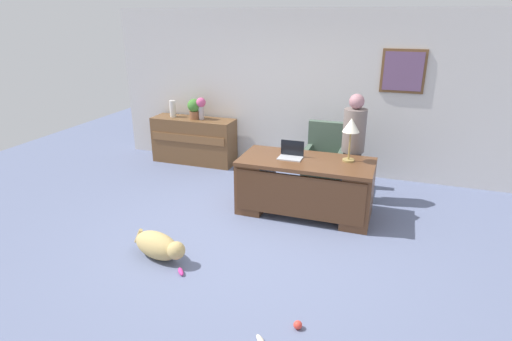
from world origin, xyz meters
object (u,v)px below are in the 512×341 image
dog_toy_plush (181,272)px  person_standing (353,148)px  credenza (194,140)px  vase_empty (173,109)px  dog_lying (159,246)px  laptop (291,154)px  dog_toy_ball (298,325)px  vase_with_flowers (201,106)px  dog_toy_bone (261,341)px  potted_plant (194,108)px  desk_lamp (351,128)px  desk (305,185)px  armchair (325,160)px

dog_toy_plush → person_standing: bearing=60.2°
credenza → vase_empty: size_ratio=5.10×
dog_lying → laptop: laptop is taller
dog_toy_ball → person_standing: bearing=88.8°
laptop → vase_with_flowers: bearing=145.6°
vase_empty → dog_toy_bone: (3.04, -3.97, -0.95)m
dog_lying → vase_with_flowers: 3.36m
person_standing → dog_toy_bone: 3.30m
potted_plant → dog_toy_ball: 4.76m
person_standing → dog_lying: size_ratio=2.05×
dog_toy_ball → dog_toy_bone: dog_toy_ball is taller
desk_lamp → potted_plant: bearing=156.5°
person_standing → dog_lying: 3.02m
person_standing → dog_toy_bone: person_standing is taller
person_standing → desk: bearing=-128.9°
dog_toy_plush → laptop: bearing=70.1°
dog_toy_ball → vase_empty: bearing=131.7°
armchair → potted_plant: 2.57m
potted_plant → dog_toy_bone: bearing=-56.8°
laptop → dog_toy_bone: (0.44, -2.59, -0.80)m
armchair → laptop: (-0.31, -0.90, 0.36)m
laptop → desk_lamp: bearing=8.7°
desk → dog_toy_bone: desk is taller
desk_lamp → vase_with_flowers: size_ratio=1.49×
laptop → person_standing: bearing=38.8°
dog_lying → vase_empty: vase_empty is taller
credenza → desk_lamp: 3.31m
credenza → desk_lamp: desk_lamp is taller
vase_with_flowers → potted_plant: (-0.14, 0.00, -0.04)m
potted_plant → desk_lamp: bearing=-23.5°
vase_empty → potted_plant: bearing=0.0°
person_standing → potted_plant: (-2.91, 0.78, 0.22)m
laptop → potted_plant: potted_plant is taller
dog_toy_plush → desk_lamp: bearing=54.5°
vase_empty → dog_toy_plush: (1.91, -3.29, -0.95)m
dog_toy_bone → dog_toy_plush: bearing=149.1°
person_standing → vase_with_flowers: (-2.77, 0.78, 0.26)m
desk_lamp → dog_toy_bone: 2.98m
person_standing → vase_with_flowers: 2.89m
vase_with_flowers → dog_toy_bone: bearing=-58.2°
dog_toy_ball → dog_toy_plush: bearing=163.9°
laptop → vase_empty: 2.95m
desk → armchair: (0.09, 0.96, 0.05)m
potted_plant → desk: bearing=-31.2°
laptop → potted_plant: 2.57m
armchair → dog_lying: 2.97m
person_standing → potted_plant: 3.02m
laptop → dog_toy_ball: (0.69, -2.31, -0.79)m
potted_plant → dog_toy_plush: 3.74m
desk → vase_empty: (-2.82, 1.44, 0.56)m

